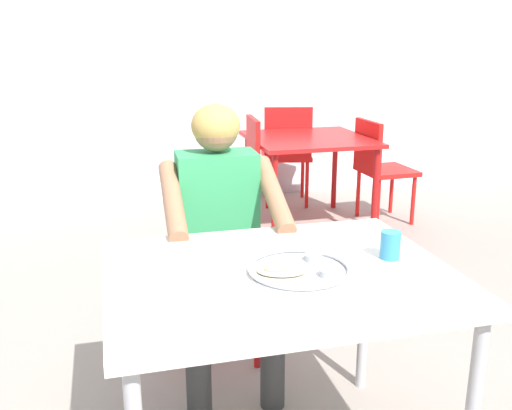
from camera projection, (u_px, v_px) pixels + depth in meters
name	position (u px, v px, depth m)	size (l,w,h in m)	color
back_wall	(166.00, 6.00, 4.92)	(12.00, 0.12, 3.40)	silver
table_foreground	(279.00, 293.00, 1.87)	(1.10, 0.87, 0.74)	silver
thali_tray	(298.00, 269.00, 1.84)	(0.33, 0.33, 0.03)	#B7BABF
drinking_cup	(390.00, 244.00, 1.94)	(0.07, 0.07, 0.10)	#338CBF
chair_foreground	(213.00, 248.00, 2.71)	(0.40, 0.41, 0.89)	red
diner_foreground	(221.00, 220.00, 2.44)	(0.50, 0.56, 1.19)	#363636
table_background_red	(309.00, 147.00, 4.48)	(0.89, 0.91, 0.71)	red
chair_red_left	(239.00, 167.00, 4.35)	(0.45, 0.46, 0.88)	red
chair_red_right	(379.00, 163.00, 4.62)	(0.41, 0.44, 0.82)	red
chair_red_far	(287.00, 149.00, 5.05)	(0.51, 0.51, 0.88)	red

